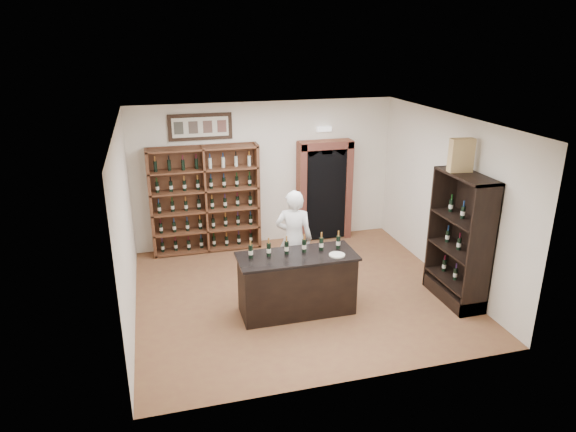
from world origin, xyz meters
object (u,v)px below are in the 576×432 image
at_px(shopkeeper, 294,239).
at_px(wine_crate, 461,155).
at_px(wine_shelf, 205,199).
at_px(tasting_counter, 297,284).
at_px(counter_bottle_0, 251,251).
at_px(side_cabinet, 459,258).

xyz_separation_m(shopkeeper, wine_crate, (2.45, -1.03, 1.58)).
xyz_separation_m(wine_shelf, shopkeeper, (1.30, -2.03, -0.21)).
relative_size(tasting_counter, shopkeeper, 1.05).
distance_m(counter_bottle_0, side_cabinet, 3.49).
xyz_separation_m(counter_bottle_0, side_cabinet, (3.44, -0.40, -0.35)).
bearing_deg(shopkeeper, side_cabinet, 174.71).
height_order(counter_bottle_0, side_cabinet, side_cabinet).
bearing_deg(wine_crate, counter_bottle_0, -177.00).
relative_size(counter_bottle_0, wine_crate, 0.56).
relative_size(counter_bottle_0, shopkeeper, 0.17).
relative_size(wine_shelf, side_cabinet, 1.00).
bearing_deg(tasting_counter, counter_bottle_0, 172.35).
bearing_deg(wine_shelf, tasting_counter, -69.44).
height_order(wine_shelf, wine_crate, wine_crate).
distance_m(shopkeeper, wine_crate, 3.09).
height_order(wine_shelf, counter_bottle_0, wine_shelf).
relative_size(wine_shelf, shopkeeper, 1.23).
bearing_deg(shopkeeper, wine_crate, 177.50).
relative_size(tasting_counter, side_cabinet, 0.85).
height_order(tasting_counter, wine_crate, wine_crate).
xyz_separation_m(wine_shelf, tasting_counter, (1.10, -2.93, -0.61)).
bearing_deg(wine_crate, shopkeeper, 164.03).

